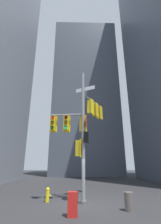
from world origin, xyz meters
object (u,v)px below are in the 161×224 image
at_px(signal_pole_assembly, 82,123).
at_px(newspaper_box, 73,204).
at_px(fire_hydrant, 48,194).
at_px(trash_bin, 129,202).

bearing_deg(signal_pole_assembly, newspaper_box, -100.27).
bearing_deg(fire_hydrant, signal_pole_assembly, 2.68).
xyz_separation_m(signal_pole_assembly, fire_hydrant, (-2.15, -0.10, -4.53)).
bearing_deg(trash_bin, fire_hydrant, 154.10).
distance_m(signal_pole_assembly, newspaper_box, 5.43).
height_order(fire_hydrant, newspaper_box, newspaper_box).
bearing_deg(newspaper_box, fire_hydrant, 118.54).
xyz_separation_m(signal_pole_assembly, trash_bin, (2.21, -2.22, -4.53)).
height_order(signal_pole_assembly, fire_hydrant, signal_pole_assembly).
bearing_deg(fire_hydrant, newspaper_box, -61.46).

